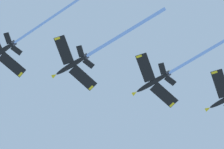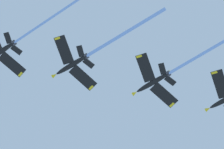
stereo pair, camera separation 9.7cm
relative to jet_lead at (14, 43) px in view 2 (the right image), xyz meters
The scene contains 3 objects.
jet_lead is the anchor object (origin of this frame).
jet_second 24.59m from the jet_lead, 55.12° to the right, with size 20.14×41.17×8.61m.
jet_third 50.43m from the jet_lead, 52.70° to the right, with size 20.10×44.20×9.15m.
Camera 2 is at (1.66, -51.12, 1.56)m, focal length 80.03 mm.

